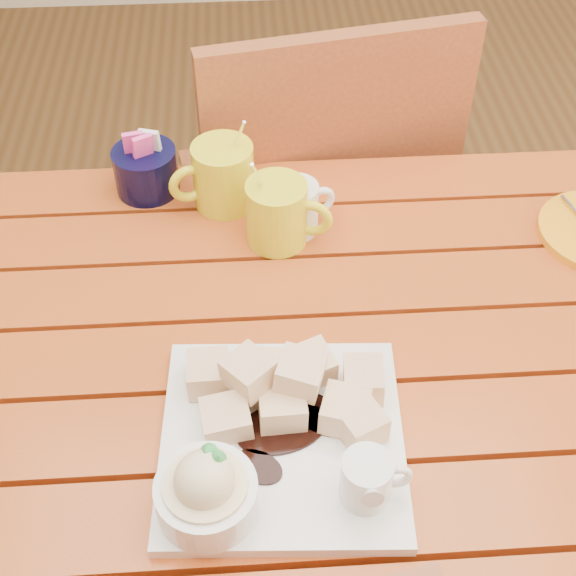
{
  "coord_description": "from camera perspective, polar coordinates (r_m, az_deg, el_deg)",
  "views": [
    {
      "loc": [
        -0.05,
        -0.65,
        1.53
      ],
      "look_at": [
        -0.0,
        0.04,
        0.82
      ],
      "focal_mm": 50.0,
      "sensor_mm": 36.0,
      "label": 1
    }
  ],
  "objects": [
    {
      "name": "dessert_plate",
      "position": [
        0.9,
        -1.33,
        -10.87
      ],
      "size": [
        0.29,
        0.29,
        0.11
      ],
      "rotation": [
        0.0,
        0.0,
        -0.06
      ],
      "color": "white",
      "rests_on": "table"
    },
    {
      "name": "sugar_caddy",
      "position": [
        1.25,
        -10.07,
        8.31
      ],
      "size": [
        0.1,
        0.1,
        0.11
      ],
      "color": "black",
      "rests_on": "table"
    },
    {
      "name": "coffee_mug_right",
      "position": [
        1.13,
        -0.67,
        5.38
      ],
      "size": [
        0.12,
        0.09,
        0.15
      ],
      "rotation": [
        0.0,
        0.0,
        -0.28
      ],
      "color": "yellow",
      "rests_on": "table"
    },
    {
      "name": "coffee_mug_left",
      "position": [
        1.2,
        -4.75,
        8.0
      ],
      "size": [
        0.13,
        0.09,
        0.15
      ],
      "rotation": [
        0.0,
        0.0,
        0.32
      ],
      "color": "yellow",
      "rests_on": "table"
    },
    {
      "name": "table",
      "position": [
        1.11,
        0.31,
        -8.01
      ],
      "size": [
        1.2,
        0.79,
        0.75
      ],
      "color": "#914112",
      "rests_on": "ground"
    },
    {
      "name": "cream_pitcher",
      "position": [
        1.16,
        0.64,
        5.76
      ],
      "size": [
        0.1,
        0.08,
        0.08
      ],
      "rotation": [
        0.0,
        0.0,
        0.32
      ],
      "color": "white",
      "rests_on": "table"
    },
    {
      "name": "chair_far",
      "position": [
        1.57,
        1.9,
        5.97
      ],
      "size": [
        0.52,
        0.52,
        0.95
      ],
      "rotation": [
        0.0,
        0.0,
        3.33
      ],
      "color": "brown",
      "rests_on": "ground"
    }
  ]
}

